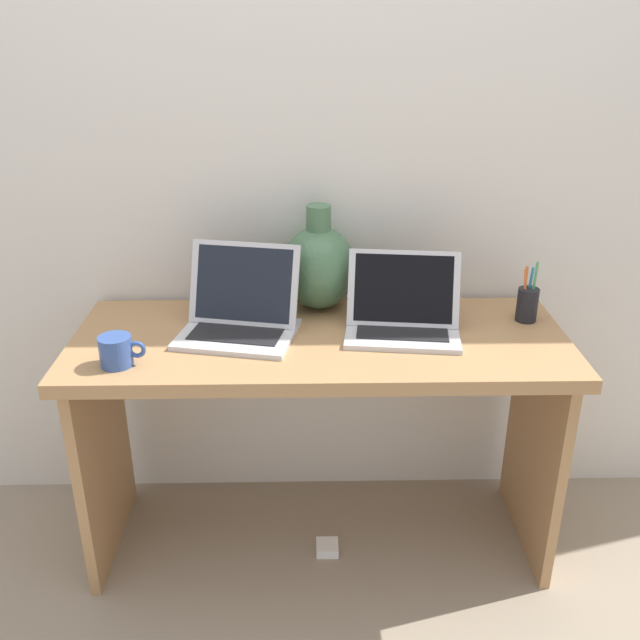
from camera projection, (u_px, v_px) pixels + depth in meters
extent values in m
plane|color=gray|center=(320.00, 537.00, 2.30)|extent=(6.00, 6.00, 0.00)
cube|color=silver|center=(318.00, 151.00, 2.11)|extent=(4.40, 0.04, 2.40)
cube|color=#AD7F51|center=(320.00, 342.00, 2.01)|extent=(1.42, 0.56, 0.04)
cube|color=#AD7F51|center=(103.00, 451.00, 2.15)|extent=(0.03, 0.47, 0.69)
cube|color=#AD7F51|center=(535.00, 447.00, 2.17)|extent=(0.03, 0.47, 0.69)
cube|color=silver|center=(238.00, 334.00, 2.00)|extent=(0.37, 0.31, 0.01)
cube|color=black|center=(238.00, 331.00, 2.00)|extent=(0.28, 0.20, 0.00)
cube|color=silver|center=(244.00, 284.00, 2.02)|extent=(0.33, 0.16, 0.23)
cube|color=black|center=(244.00, 284.00, 2.02)|extent=(0.29, 0.14, 0.20)
cube|color=silver|center=(402.00, 332.00, 2.01)|extent=(0.35, 0.26, 0.01)
cube|color=black|center=(402.00, 330.00, 2.00)|extent=(0.27, 0.17, 0.00)
cube|color=silver|center=(404.00, 289.00, 2.02)|extent=(0.33, 0.14, 0.21)
cube|color=black|center=(404.00, 289.00, 2.02)|extent=(0.29, 0.12, 0.18)
ellipsoid|color=#47704C|center=(319.00, 268.00, 2.15)|extent=(0.23, 0.23, 0.26)
cylinder|color=#47704C|center=(319.00, 218.00, 2.09)|extent=(0.08, 0.08, 0.08)
cylinder|color=#335199|center=(116.00, 351.00, 1.82)|extent=(0.09, 0.09, 0.08)
torus|color=#335199|center=(137.00, 349.00, 1.82)|extent=(0.05, 0.01, 0.05)
cylinder|color=black|center=(527.00, 305.00, 2.08)|extent=(0.06, 0.06, 0.10)
cylinder|color=orange|center=(525.00, 291.00, 2.06)|extent=(0.01, 0.03, 0.13)
cylinder|color=#4CA566|center=(534.00, 286.00, 2.06)|extent=(0.01, 0.03, 0.16)
cylinder|color=#338CBF|center=(530.00, 289.00, 2.08)|extent=(0.01, 0.01, 0.14)
cylinder|color=orange|center=(525.00, 289.00, 2.07)|extent=(0.01, 0.02, 0.14)
cube|color=white|center=(327.00, 548.00, 2.24)|extent=(0.07, 0.07, 0.03)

